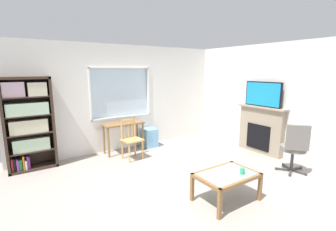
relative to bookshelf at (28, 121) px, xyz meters
name	(u,v)px	position (x,y,z in m)	size (l,w,h in m)	color
ground	(180,182)	(2.17, -2.19, -1.02)	(6.38, 5.87, 0.02)	#9E9389
wall_back_with_window	(124,98)	(2.18, 0.24, 0.28)	(5.38, 0.15, 2.62)	silver
wall_right	(275,100)	(4.92, -2.19, 0.30)	(0.12, 5.07, 2.62)	silver
bookshelf	(28,121)	(0.00, 0.00, 0.00)	(0.90, 0.38, 1.88)	#38281E
desk_under_window	(123,128)	(1.99, -0.11, -0.40)	(0.99, 0.42, 0.74)	brown
wooden_chair	(131,139)	(1.95, -0.62, -0.55)	(0.45, 0.44, 0.90)	tan
plastic_drawer_unit	(149,137)	(2.72, -0.06, -0.77)	(0.35, 0.40, 0.48)	#72ADDB
fireplace	(261,130)	(4.77, -1.99, -0.43)	(0.26, 1.24, 1.15)	gray
tv	(263,94)	(4.75, -1.99, 0.43)	(0.06, 0.94, 0.59)	black
office_chair	(295,146)	(4.25, -3.11, -0.45)	(0.63, 0.60, 1.00)	slate
coffee_table	(227,178)	(2.38, -3.10, -0.63)	(0.93, 0.63, 0.45)	#8C9E99
sippy_cup	(242,171)	(2.58, -3.23, -0.52)	(0.07, 0.07, 0.09)	#33B770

